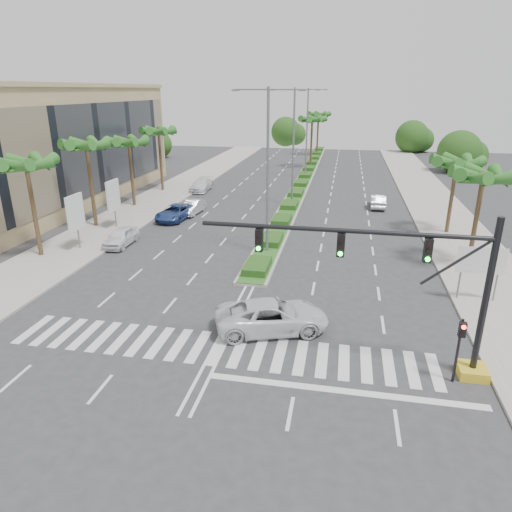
{
  "coord_description": "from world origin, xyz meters",
  "views": [
    {
      "loc": [
        5.47,
        -18.47,
        11.82
      ],
      "look_at": [
        0.87,
        5.14,
        3.0
      ],
      "focal_mm": 32.0,
      "sensor_mm": 36.0,
      "label": 1
    }
  ],
  "objects": [
    {
      "name": "ground",
      "position": [
        0.0,
        0.0,
        0.0
      ],
      "size": [
        160.0,
        160.0,
        0.0
      ],
      "primitive_type": "plane",
      "color": "#333335",
      "rests_on": "ground"
    },
    {
      "name": "footpath_right",
      "position": [
        15.2,
        20.0,
        0.07
      ],
      "size": [
        6.0,
        120.0,
        0.15
      ],
      "primitive_type": "cube",
      "color": "gray",
      "rests_on": "ground"
    },
    {
      "name": "footpath_left",
      "position": [
        -15.2,
        20.0,
        0.07
      ],
      "size": [
        6.0,
        120.0,
        0.15
      ],
      "primitive_type": "cube",
      "color": "gray",
      "rests_on": "ground"
    },
    {
      "name": "median",
      "position": [
        0.0,
        45.0,
        0.1
      ],
      "size": [
        2.2,
        75.0,
        0.2
      ],
      "primitive_type": "cube",
      "color": "gray",
      "rests_on": "ground"
    },
    {
      "name": "median_grass",
      "position": [
        0.0,
        45.0,
        0.22
      ],
      "size": [
        1.8,
        75.0,
        0.04
      ],
      "primitive_type": "cube",
      "color": "#2E6121",
      "rests_on": "median"
    },
    {
      "name": "building",
      "position": [
        -26.0,
        26.0,
        6.0
      ],
      "size": [
        12.0,
        36.0,
        12.0
      ],
      "primitive_type": "cube",
      "color": "tan",
      "rests_on": "ground"
    },
    {
      "name": "signal_gantry",
      "position": [
        9.27,
        -0.0,
        3.46
      ],
      "size": [
        12.6,
        1.2,
        7.2
      ],
      "color": "gold",
      "rests_on": "ground"
    },
    {
      "name": "pedestrian_signal",
      "position": [
        10.6,
        -0.68,
        2.04
      ],
      "size": [
        0.28,
        0.36,
        3.0
      ],
      "color": "black",
      "rests_on": "ground"
    },
    {
      "name": "direction_sign",
      "position": [
        13.5,
        7.99,
        2.45
      ],
      "size": [
        2.7,
        0.11,
        3.4
      ],
      "color": "slate",
      "rests_on": "ground"
    },
    {
      "name": "billboard_near",
      "position": [
        -14.5,
        12.0,
        2.96
      ],
      "size": [
        0.18,
        2.1,
        4.35
      ],
      "color": "slate",
      "rests_on": "ground"
    },
    {
      "name": "billboard_far",
      "position": [
        -14.5,
        18.0,
        2.96
      ],
      "size": [
        0.18,
        2.1,
        4.35
      ],
      "color": "slate",
      "rests_on": "ground"
    },
    {
      "name": "palm_left_near",
      "position": [
        -16.5,
        10.0,
        6.69
      ],
      "size": [
        4.57,
        4.68,
        7.55
      ],
      "color": "brown",
      "rests_on": "ground"
    },
    {
      "name": "palm_left_mid",
      "position": [
        -16.5,
        18.0,
        7.08
      ],
      "size": [
        4.57,
        4.68,
        7.95
      ],
      "color": "brown",
      "rests_on": "ground"
    },
    {
      "name": "palm_left_far",
      "position": [
        -16.5,
        26.0,
        6.5
      ],
      "size": [
        4.57,
        4.68,
        7.35
      ],
      "color": "brown",
      "rests_on": "ground"
    },
    {
      "name": "palm_left_end",
      "position": [
        -16.5,
        34.0,
        6.88
      ],
      "size": [
        4.57,
        4.68,
        7.75
      ],
      "color": "brown",
      "rests_on": "ground"
    },
    {
      "name": "palm_right_near",
      "position": [
        14.5,
        14.0,
        6.2
      ],
      "size": [
        4.57,
        4.68,
        7.05
      ],
      "color": "brown",
      "rests_on": "ground"
    },
    {
      "name": "palm_right_far",
      "position": [
        14.5,
        22.0,
        5.91
      ],
      "size": [
        4.57,
        4.68,
        6.75
      ],
      "color": "brown",
      "rests_on": "ground"
    },
    {
      "name": "palm_median_a",
      "position": [
        0.0,
        55.0,
        7.17
      ],
      "size": [
        4.57,
        4.68,
        8.05
      ],
      "color": "brown",
      "rests_on": "ground"
    },
    {
      "name": "palm_median_b",
      "position": [
        0.0,
        70.0,
        7.17
      ],
      "size": [
        4.57,
        4.68,
        8.05
      ],
      "color": "brown",
      "rests_on": "ground"
    },
    {
      "name": "streetlight_near",
      "position": [
        0.0,
        14.0,
        6.81
      ],
      "size": [
        5.1,
        0.25,
        12.0
      ],
      "color": "slate",
      "rests_on": "ground"
    },
    {
      "name": "streetlight_mid",
      "position": [
        0.0,
        30.0,
        6.81
      ],
      "size": [
        5.1,
        0.25,
        12.0
      ],
      "color": "slate",
      "rests_on": "ground"
    },
    {
      "name": "streetlight_far",
      "position": [
        0.0,
        46.0,
        6.81
      ],
      "size": [
        5.1,
        0.25,
        12.0
      ],
      "color": "slate",
      "rests_on": "ground"
    },
    {
      "name": "car_parked_a",
      "position": [
        -11.8,
        13.59,
        0.71
      ],
      "size": [
        1.73,
        4.19,
        1.42
      ],
      "primitive_type": "imported",
      "rotation": [
        0.0,
        0.0,
        0.01
      ],
      "color": "white",
      "rests_on": "ground"
    },
    {
      "name": "car_parked_b",
      "position": [
        -9.35,
        24.17,
        0.69
      ],
      "size": [
        1.77,
        4.27,
        1.37
      ],
      "primitive_type": "imported",
      "rotation": [
        0.0,
        0.0,
        -0.08
      ],
      "color": "silver",
      "rests_on": "ground"
    },
    {
      "name": "car_parked_c",
      "position": [
        -10.26,
        21.73,
        0.71
      ],
      "size": [
        2.92,
        5.35,
        1.42
      ],
      "primitive_type": "imported",
      "rotation": [
        0.0,
        0.0,
        -0.11
      ],
      "color": "navy",
      "rests_on": "ground"
    },
    {
      "name": "car_parked_d",
      "position": [
        -11.8,
        34.89,
        0.72
      ],
      "size": [
        2.17,
        5.02,
        1.44
      ],
      "primitive_type": "imported",
      "rotation": [
        0.0,
        0.0,
        0.03
      ],
      "color": "white",
      "rests_on": "ground"
    },
    {
      "name": "car_crossing",
      "position": [
        2.26,
        2.32,
        0.81
      ],
      "size": [
        6.4,
        4.41,
        1.62
      ],
      "primitive_type": "imported",
      "rotation": [
        0.0,
        0.0,
        1.89
      ],
      "color": "silver",
      "rests_on": "ground"
    },
    {
      "name": "car_right",
      "position": [
        9.09,
        30.36,
        0.7
      ],
      "size": [
        1.56,
        4.28,
        1.4
      ],
      "primitive_type": "imported",
      "rotation": [
        0.0,
        0.0,
        3.12
      ],
      "color": "silver",
      "rests_on": "ground"
    }
  ]
}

